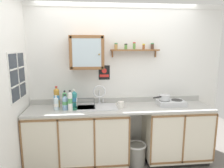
{
  "coord_description": "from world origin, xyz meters",
  "views": [
    {
      "loc": [
        -0.43,
        -2.65,
        1.84
      ],
      "look_at": [
        -0.12,
        0.43,
        1.27
      ],
      "focal_mm": 32.64,
      "sensor_mm": 36.0,
      "label": 1
    }
  ],
  "objects_px": {
    "sink": "(98,107)",
    "bottle_water_clear_2": "(56,103)",
    "warning_sign": "(104,73)",
    "bottle_soda_green_3": "(65,100)",
    "bottle_juice_amber_1": "(57,97)",
    "wall_cabinet": "(87,52)",
    "saucepan": "(164,97)",
    "mug": "(121,105)",
    "hot_plate_stove": "(171,103)",
    "bottle_opaque_white_4": "(70,101)",
    "bottle_detergent_teal_5": "(74,99)",
    "bottle_water_blue_0": "(65,103)",
    "dish_rack": "(82,106)",
    "trash_bin": "(136,153)"
  },
  "relations": [
    {
      "from": "sink",
      "to": "bottle_water_clear_2",
      "type": "relative_size",
      "value": 2.71
    },
    {
      "from": "bottle_water_clear_2",
      "to": "warning_sign",
      "type": "xyz_separation_m",
      "value": [
        0.72,
        0.32,
        0.4
      ]
    },
    {
      "from": "hot_plate_stove",
      "to": "bottle_opaque_white_4",
      "type": "distance_m",
      "value": 1.56
    },
    {
      "from": "bottle_detergent_teal_5",
      "to": "trash_bin",
      "type": "distance_m",
      "value": 1.3
    },
    {
      "from": "bottle_water_clear_2",
      "to": "warning_sign",
      "type": "distance_m",
      "value": 0.89
    },
    {
      "from": "bottle_detergent_teal_5",
      "to": "warning_sign",
      "type": "height_order",
      "value": "warning_sign"
    },
    {
      "from": "dish_rack",
      "to": "trash_bin",
      "type": "relative_size",
      "value": 1.06
    },
    {
      "from": "hot_plate_stove",
      "to": "wall_cabinet",
      "type": "bearing_deg",
      "value": 174.46
    },
    {
      "from": "bottle_soda_green_3",
      "to": "mug",
      "type": "xyz_separation_m",
      "value": [
        0.84,
        -0.12,
        -0.07
      ]
    },
    {
      "from": "mug",
      "to": "trash_bin",
      "type": "xyz_separation_m",
      "value": [
        0.25,
        -0.01,
        -0.8
      ]
    },
    {
      "from": "hot_plate_stove",
      "to": "bottle_water_clear_2",
      "type": "height_order",
      "value": "bottle_water_clear_2"
    },
    {
      "from": "mug",
      "to": "warning_sign",
      "type": "distance_m",
      "value": 0.6
    },
    {
      "from": "bottle_juice_amber_1",
      "to": "wall_cabinet",
      "type": "relative_size",
      "value": 0.64
    },
    {
      "from": "sink",
      "to": "bottle_juice_amber_1",
      "type": "height_order",
      "value": "bottle_juice_amber_1"
    },
    {
      "from": "bottle_water_blue_0",
      "to": "wall_cabinet",
      "type": "distance_m",
      "value": 0.81
    },
    {
      "from": "wall_cabinet",
      "to": "trash_bin",
      "type": "height_order",
      "value": "wall_cabinet"
    },
    {
      "from": "hot_plate_stove",
      "to": "bottle_detergent_teal_5",
      "type": "distance_m",
      "value": 1.51
    },
    {
      "from": "hot_plate_stove",
      "to": "bottle_detergent_teal_5",
      "type": "height_order",
      "value": "bottle_detergent_teal_5"
    },
    {
      "from": "bottle_soda_green_3",
      "to": "wall_cabinet",
      "type": "distance_m",
      "value": 0.79
    },
    {
      "from": "saucepan",
      "to": "hot_plate_stove",
      "type": "bearing_deg",
      "value": -9.15
    },
    {
      "from": "sink",
      "to": "mug",
      "type": "xyz_separation_m",
      "value": [
        0.34,
        -0.09,
        0.06
      ]
    },
    {
      "from": "bottle_opaque_white_4",
      "to": "bottle_water_blue_0",
      "type": "bearing_deg",
      "value": 142.81
    },
    {
      "from": "mug",
      "to": "wall_cabinet",
      "type": "distance_m",
      "value": 0.94
    },
    {
      "from": "hot_plate_stove",
      "to": "bottle_water_blue_0",
      "type": "height_order",
      "value": "bottle_water_blue_0"
    },
    {
      "from": "sink",
      "to": "warning_sign",
      "type": "height_order",
      "value": "warning_sign"
    },
    {
      "from": "saucepan",
      "to": "mug",
      "type": "relative_size",
      "value": 2.46
    },
    {
      "from": "saucepan",
      "to": "mug",
      "type": "xyz_separation_m",
      "value": [
        -0.71,
        -0.1,
        -0.07
      ]
    },
    {
      "from": "sink",
      "to": "bottle_detergent_teal_5",
      "type": "height_order",
      "value": "sink"
    },
    {
      "from": "bottle_detergent_teal_5",
      "to": "mug",
      "type": "bearing_deg",
      "value": -10.0
    },
    {
      "from": "bottle_water_blue_0",
      "to": "bottle_soda_green_3",
      "type": "bearing_deg",
      "value": 98.62
    },
    {
      "from": "dish_rack",
      "to": "wall_cabinet",
      "type": "bearing_deg",
      "value": 58.91
    },
    {
      "from": "sink",
      "to": "bottle_opaque_white_4",
      "type": "height_order",
      "value": "sink"
    },
    {
      "from": "saucepan",
      "to": "trash_bin",
      "type": "xyz_separation_m",
      "value": [
        -0.45,
        -0.1,
        -0.87
      ]
    },
    {
      "from": "wall_cabinet",
      "to": "bottle_juice_amber_1",
      "type": "bearing_deg",
      "value": -173.11
    },
    {
      "from": "bottle_soda_green_3",
      "to": "bottle_juice_amber_1",
      "type": "bearing_deg",
      "value": 165.85
    },
    {
      "from": "saucepan",
      "to": "bottle_water_blue_0",
      "type": "height_order",
      "value": "bottle_water_blue_0"
    },
    {
      "from": "sink",
      "to": "saucepan",
      "type": "height_order",
      "value": "sink"
    },
    {
      "from": "bottle_juice_amber_1",
      "to": "warning_sign",
      "type": "bearing_deg",
      "value": 13.99
    },
    {
      "from": "bottle_water_blue_0",
      "to": "dish_rack",
      "type": "distance_m",
      "value": 0.27
    },
    {
      "from": "sink",
      "to": "saucepan",
      "type": "bearing_deg",
      "value": 0.27
    },
    {
      "from": "warning_sign",
      "to": "wall_cabinet",
      "type": "bearing_deg",
      "value": -154.58
    },
    {
      "from": "bottle_water_blue_0",
      "to": "sink",
      "type": "bearing_deg",
      "value": 10.42
    },
    {
      "from": "bottle_soda_green_3",
      "to": "trash_bin",
      "type": "height_order",
      "value": "bottle_soda_green_3"
    },
    {
      "from": "bottle_opaque_white_4",
      "to": "bottle_detergent_teal_5",
      "type": "distance_m",
      "value": 0.19
    },
    {
      "from": "hot_plate_stove",
      "to": "bottle_opaque_white_4",
      "type": "xyz_separation_m",
      "value": [
        -1.55,
        -0.14,
        0.11
      ]
    },
    {
      "from": "bottle_opaque_white_4",
      "to": "wall_cabinet",
      "type": "height_order",
      "value": "wall_cabinet"
    },
    {
      "from": "hot_plate_stove",
      "to": "bottle_soda_green_3",
      "type": "xyz_separation_m",
      "value": [
        -1.65,
        0.04,
        0.08
      ]
    },
    {
      "from": "bottle_water_blue_0",
      "to": "bottle_detergent_teal_5",
      "type": "xyz_separation_m",
      "value": [
        0.13,
        0.12,
        0.02
      ]
    },
    {
      "from": "bottle_soda_green_3",
      "to": "warning_sign",
      "type": "relative_size",
      "value": 1.14
    },
    {
      "from": "bottle_opaque_white_4",
      "to": "trash_bin",
      "type": "bearing_deg",
      "value": 2.99
    }
  ]
}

